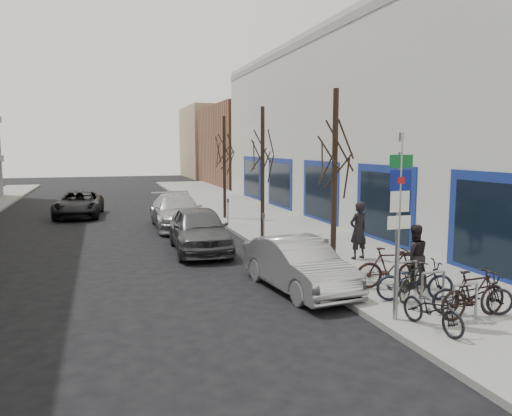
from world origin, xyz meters
TOP-DOWN VIEW (x-y plane):
  - ground at (0.00, 0.00)m, footprint 120.00×120.00m
  - sidewalk_east at (4.50, 10.00)m, footprint 5.00×70.00m
  - commercial_building at (17.00, 16.00)m, footprint 20.00×32.00m
  - brick_building_far at (13.00, 40.00)m, footprint 12.00×14.00m
  - tan_building_far at (13.50, 55.00)m, footprint 13.00×12.00m
  - highway_sign_pole at (2.40, -0.01)m, footprint 0.55×0.10m
  - bike_rack at (3.80, 0.60)m, footprint 0.66×2.26m
  - tree_near at (2.60, 3.50)m, footprint 1.80×1.80m
  - tree_mid at (2.60, 10.00)m, footprint 1.80×1.80m
  - tree_far at (2.60, 16.50)m, footprint 1.80×1.80m
  - meter_front at (2.15, 3.00)m, footprint 0.10×0.08m
  - meter_mid at (2.15, 8.50)m, footprint 0.10×0.08m
  - meter_back at (2.15, 14.00)m, footprint 0.10×0.08m
  - bike_near_left at (2.78, -0.77)m, footprint 0.74×1.72m
  - bike_near_right at (4.06, -0.46)m, footprint 1.89×0.72m
  - bike_mid_curb at (3.61, 1.04)m, footprint 2.00×1.06m
  - bike_mid_inner at (3.64, 1.13)m, footprint 1.59×1.21m
  - bike_far_curb at (4.22, -0.26)m, footprint 1.90×1.10m
  - bike_far_inner at (3.63, 2.16)m, footprint 1.94×0.96m
  - parked_car_front at (1.40, 3.18)m, footprint 2.03×4.48m
  - parked_car_mid at (-0.20, 9.07)m, footprint 2.18×5.00m
  - parked_car_back at (-0.20, 14.77)m, footprint 2.33×5.60m
  - lane_car at (-4.89, 20.34)m, footprint 2.79×5.33m
  - pedestrian_near at (4.54, 5.57)m, footprint 0.81×0.63m
  - pedestrian_far at (4.32, 2.12)m, footprint 0.71×0.57m

SIDE VIEW (x-z plane):
  - ground at x=0.00m, z-range 0.00..0.00m
  - sidewalk_east at x=4.50m, z-range 0.00..0.15m
  - bike_mid_inner at x=3.64m, z-range 0.15..1.11m
  - bike_near_left at x=2.78m, z-range 0.15..1.17m
  - bike_rack at x=3.80m, z-range 0.24..1.07m
  - bike_far_curb at x=4.22m, z-range 0.15..1.26m
  - bike_near_right at x=4.06m, z-range 0.15..1.27m
  - parked_car_front at x=1.40m, z-range 0.00..1.43m
  - lane_car at x=-4.89m, z-range 0.00..1.43m
  - bike_far_inner at x=3.63m, z-range 0.15..1.28m
  - bike_mid_curb at x=3.61m, z-range 0.15..1.32m
  - parked_car_back at x=-0.20m, z-range 0.00..1.62m
  - parked_car_mid at x=-0.20m, z-range 0.00..1.68m
  - meter_front at x=2.15m, z-range 0.28..1.55m
  - meter_mid at x=2.15m, z-range 0.28..1.55m
  - meter_back at x=2.15m, z-range 0.28..1.55m
  - pedestrian_far at x=4.32m, z-range 0.15..1.86m
  - pedestrian_near at x=4.54m, z-range 0.15..2.09m
  - highway_sign_pole at x=2.40m, z-range 0.36..4.56m
  - brick_building_far at x=13.00m, z-range 0.00..8.00m
  - tree_near at x=2.60m, z-range 1.35..6.85m
  - tree_mid at x=2.60m, z-range 1.35..6.85m
  - tree_far at x=2.60m, z-range 1.35..6.85m
  - tan_building_far at x=13.50m, z-range 0.00..9.00m
  - commercial_building at x=17.00m, z-range 0.00..10.00m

